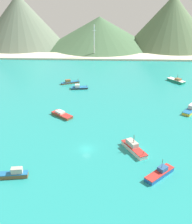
# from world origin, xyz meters

# --- Properties ---
(ground) EXTENTS (260.00, 280.00, 0.50)m
(ground) POSITION_xyz_m (0.00, 30.00, -0.25)
(ground) COLOR teal
(fishing_boat_0) EXTENTS (8.76, 10.23, 2.86)m
(fishing_boat_0) POSITION_xyz_m (40.89, 30.03, 1.02)
(fishing_boat_0) COLOR gold
(fishing_boat_0) RESTS_ON ground
(fishing_boat_1) EXTENTS (8.97, 8.67, 5.20)m
(fishing_boat_1) POSITION_xyz_m (20.91, -12.58, 0.86)
(fishing_boat_1) COLOR #1E5BA8
(fishing_boat_1) RESTS_ON ground
(fishing_boat_4) EXTENTS (9.83, 6.13, 2.25)m
(fishing_boat_4) POSITION_xyz_m (-13.62, 63.10, 0.72)
(fishing_boat_4) COLOR brown
(fishing_boat_4) RESTS_ON ground
(fishing_boat_5) EXTENTS (9.37, 8.56, 1.98)m
(fishing_boat_5) POSITION_xyz_m (-11.61, 23.37, 0.74)
(fishing_boat_5) COLOR brown
(fishing_boat_5) RESTS_ON ground
(fishing_boat_6) EXTENTS (8.71, 9.94, 4.64)m
(fishing_boat_6) POSITION_xyz_m (43.37, 67.91, 0.85)
(fishing_boat_6) COLOR #198466
(fishing_boat_6) RESTS_ON ground
(fishing_boat_7) EXTENTS (7.73, 10.96, 5.49)m
(fishing_boat_7) POSITION_xyz_m (14.79, -0.33, 1.07)
(fishing_boat_7) COLOR silver
(fishing_boat_7) RESTS_ON ground
(fishing_boat_8) EXTENTS (7.74, 3.12, 2.88)m
(fishing_boat_8) POSITION_xyz_m (-18.34, -14.69, 1.05)
(fishing_boat_8) COLOR brown
(fishing_boat_8) RESTS_ON ground
(fishing_boat_9) EXTENTS (8.78, 4.32, 5.17)m
(fishing_boat_9) POSITION_xyz_m (-7.93, 55.47, 0.72)
(fishing_boat_9) COLOR #232328
(fishing_boat_9) RESTS_ON ground
(beach_strip) EXTENTS (247.00, 18.63, 1.20)m
(beach_strip) POSITION_xyz_m (0.00, 122.08, 0.60)
(beach_strip) COLOR beige
(beach_strip) RESTS_ON ground
(hill_west) EXTENTS (73.80, 73.80, 41.63)m
(hill_west) POSITION_xyz_m (-67.22, 161.06, 20.81)
(hill_west) COLOR #60705B
(hill_west) RESTS_ON ground
(hill_central) EXTENTS (89.33, 89.33, 24.46)m
(hill_central) POSITION_xyz_m (-0.96, 159.92, 12.23)
(hill_central) COLOR #476B47
(hill_central) RESTS_ON ground
(hill_east) EXTENTS (72.69, 72.69, 41.34)m
(hill_east) POSITION_xyz_m (57.81, 159.28, 20.67)
(hill_east) COLOR #56704C
(hill_east) RESTS_ON ground
(radio_tower) EXTENTS (2.30, 1.84, 22.95)m
(radio_tower) POSITION_xyz_m (-3.39, 121.34, 11.70)
(radio_tower) COLOR silver
(radio_tower) RESTS_ON ground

